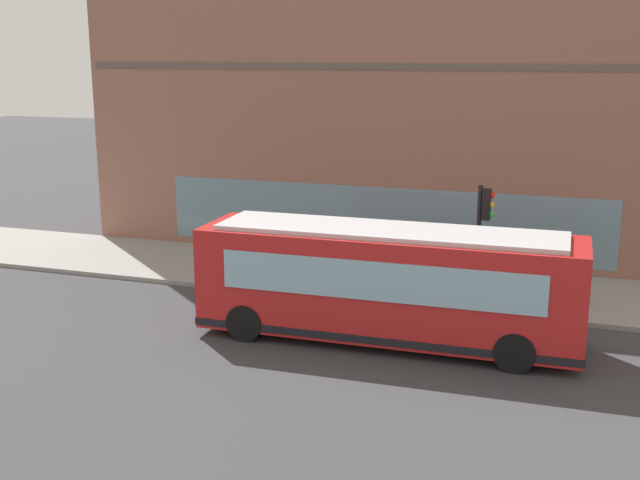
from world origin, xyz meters
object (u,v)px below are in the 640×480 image
fire_hydrant (431,286)px  newspaper_vending_box (319,272)px  traffic_light_near_corner (483,223)px  pedestrian_by_light_pole (447,255)px  pedestrian_walking_along_curb (580,274)px  city_bus_nearside (387,285)px

fire_hydrant → newspaper_vending_box: bearing=89.3°
traffic_light_near_corner → pedestrian_by_light_pole: 3.05m
pedestrian_walking_along_curb → city_bus_nearside: bearing=131.0°
pedestrian_walking_along_curb → newspaper_vending_box: pedestrian_walking_along_curb is taller
city_bus_nearside → newspaper_vending_box: city_bus_nearside is taller
city_bus_nearside → newspaper_vending_box: (3.77, 3.17, -0.95)m
traffic_light_near_corner → fire_hydrant: bearing=75.5°
pedestrian_by_light_pole → fire_hydrant: bearing=174.0°
city_bus_nearside → pedestrian_by_light_pole: (5.52, -0.68, -0.50)m
city_bus_nearside → pedestrian_by_light_pole: size_ratio=6.33×
city_bus_nearside → fire_hydrant: bearing=-7.5°
traffic_light_near_corner → pedestrian_walking_along_curb: bearing=-72.5°
pedestrian_by_light_pole → pedestrian_walking_along_curb: pedestrian_walking_along_curb is taller
city_bus_nearside → pedestrian_by_light_pole: city_bus_nearside is taller
pedestrian_by_light_pole → newspaper_vending_box: (-1.75, 3.85, -0.46)m
traffic_light_near_corner → pedestrian_by_light_pole: size_ratio=2.28×
pedestrian_walking_along_curb → traffic_light_near_corner: bearing=107.5°
city_bus_nearside → pedestrian_walking_along_curb: city_bus_nearside is taller
traffic_light_near_corner → city_bus_nearside: bearing=148.5°
city_bus_nearside → traffic_light_near_corner: traffic_light_near_corner is taller
fire_hydrant → pedestrian_by_light_pole: pedestrian_by_light_pole is taller
fire_hydrant → pedestrian_by_light_pole: size_ratio=0.46×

